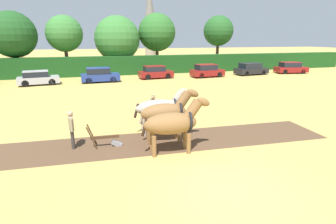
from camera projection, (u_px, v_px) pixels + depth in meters
ground_plane at (228, 190)px, 8.18m from camera, size 240.00×240.00×0.00m
plowed_furrow_strip at (89, 148)px, 11.32m from camera, size 22.12×4.12×0.01m
hedgerow at (120, 66)px, 33.85m from camera, size 70.72×1.45×2.40m
tree_far_left at (13, 35)px, 30.76m from camera, size 5.38×5.38×7.70m
tree_left at (64, 34)px, 32.94m from camera, size 4.53×4.53×7.43m
tree_center_left at (117, 39)px, 35.33m from camera, size 6.06×6.06×7.57m
tree_center at (157, 32)px, 37.37m from camera, size 5.31×5.31×8.07m
tree_center_right at (218, 31)px, 39.26m from camera, size 4.44×4.44×7.90m
church_spire at (150, 19)px, 60.76m from camera, size 2.64×2.64×17.16m
draft_horse_lead_left at (173, 123)px, 10.58m from camera, size 2.92×1.07×2.36m
draft_horse_lead_right at (166, 113)px, 11.70m from camera, size 2.81×1.03×2.48m
draft_horse_trail_left at (161, 108)px, 12.87m from camera, size 2.92×0.99×2.28m
plow at (108, 140)px, 11.41m from camera, size 1.50×0.48×1.13m
farmer_at_plow at (71, 127)px, 11.08m from camera, size 0.25×0.67×1.67m
farmer_beside_team at (153, 107)px, 14.51m from camera, size 0.41×0.55×1.59m
parked_car_left at (38, 78)px, 26.51m from camera, size 4.08×2.24×1.44m
parked_car_center_left at (100, 75)px, 28.26m from camera, size 4.06×1.91×1.57m
parked_car_center at (155, 72)px, 30.90m from camera, size 4.05×1.98×1.49m
parked_car_center_right at (207, 71)px, 31.99m from camera, size 4.11×2.07×1.57m
parked_car_right at (251, 69)px, 34.00m from camera, size 4.49×2.20×1.52m
parked_car_far_right at (291, 68)px, 35.48m from camera, size 4.37×2.39×1.52m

